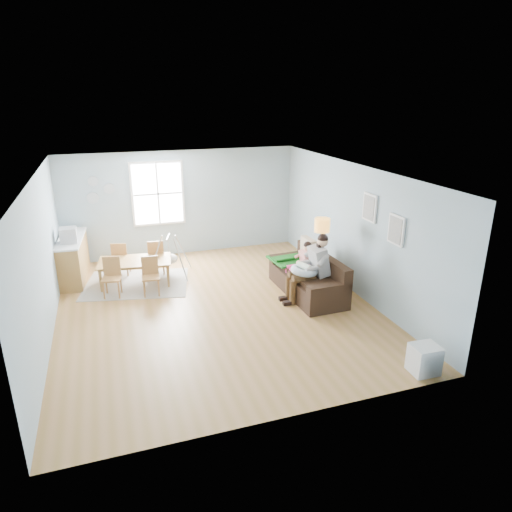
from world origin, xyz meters
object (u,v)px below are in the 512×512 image
object	(u,v)px
chair_sw	(112,275)
chair_ne	(156,255)
storage_cube	(424,359)
floor_lamp	(322,231)
baby_swing	(169,258)
toddler	(303,258)
counter	(73,258)
dining_table	(136,272)
chair_nw	(121,257)
sofa	(310,280)
father	(311,266)
monitor	(68,235)
chair_se	(150,274)

from	to	relation	value
chair_sw	chair_ne	distance (m)	1.37
storage_cube	chair_ne	xyz separation A→B (m)	(-3.35, 5.37, 0.24)
floor_lamp	storage_cube	xyz separation A→B (m)	(0.11, -3.36, -1.09)
floor_lamp	baby_swing	world-z (taller)	floor_lamp
chair_sw	toddler	bearing A→B (deg)	-14.64
storage_cube	chair_sw	xyz separation A→B (m)	(-4.37, 4.47, 0.24)
baby_swing	counter	bearing A→B (deg)	166.83
dining_table	baby_swing	distance (m)	0.86
chair_ne	chair_sw	bearing A→B (deg)	-138.51
chair_nw	baby_swing	size ratio (longest dim) A/B	0.71
sofa	dining_table	bearing A→B (deg)	154.27
chair_ne	baby_swing	size ratio (longest dim) A/B	0.74
toddler	father	bearing A→B (deg)	-94.62
dining_table	chair_sw	size ratio (longest dim) A/B	1.89
chair_ne	dining_table	bearing A→B (deg)	-138.76
storage_cube	chair_ne	world-z (taller)	chair_ne
storage_cube	monitor	world-z (taller)	monitor
floor_lamp	storage_cube	size ratio (longest dim) A/B	3.50
chair_ne	monitor	xyz separation A→B (m)	(-1.83, -0.01, 0.67)
chair_sw	baby_swing	xyz separation A→B (m)	(1.31, 0.74, -0.04)
toddler	chair_nw	xyz separation A→B (m)	(-3.66, 2.10, -0.27)
father	toddler	xyz separation A→B (m)	(0.04, 0.50, -0.01)
floor_lamp	chair_ne	size ratio (longest dim) A/B	1.88
chair_se	floor_lamp	bearing A→B (deg)	-14.98
floor_lamp	chair_se	xyz separation A→B (m)	(-3.49, 0.93, -0.87)
chair_ne	monitor	bearing A→B (deg)	-179.81
monitor	baby_swing	xyz separation A→B (m)	(2.11, -0.16, -0.72)
chair_nw	counter	size ratio (longest dim) A/B	0.46
dining_table	chair_ne	bearing A→B (deg)	48.98
dining_table	chair_se	xyz separation A→B (m)	(0.27, -0.62, 0.17)
sofa	chair_sw	bearing A→B (deg)	162.99
father	chair_ne	distance (m)	3.74
sofa	chair_nw	xyz separation A→B (m)	(-3.75, 2.30, 0.15)
chair_sw	chair_se	size ratio (longest dim) A/B	1.03
counter	sofa	bearing A→B (deg)	-27.19
father	monitor	world-z (taller)	father
storage_cube	chair_sw	size ratio (longest dim) A/B	0.55
chair_sw	floor_lamp	bearing A→B (deg)	-14.51
father	monitor	xyz separation A→B (m)	(-4.66, 2.42, 0.40)
chair_ne	counter	bearing A→B (deg)	169.77
father	storage_cube	xyz separation A→B (m)	(0.52, -2.95, -0.52)
toddler	chair_ne	size ratio (longest dim) A/B	1.04
sofa	storage_cube	bearing A→B (deg)	-83.06
chair_sw	baby_swing	distance (m)	1.50
father	chair_nw	size ratio (longest dim) A/B	1.71
father	baby_swing	bearing A→B (deg)	138.39
father	dining_table	size ratio (longest dim) A/B	0.89
chair_se	sofa	bearing A→B (deg)	-18.11
storage_cube	monitor	size ratio (longest dim) A/B	1.31
sofa	chair_nw	bearing A→B (deg)	148.50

